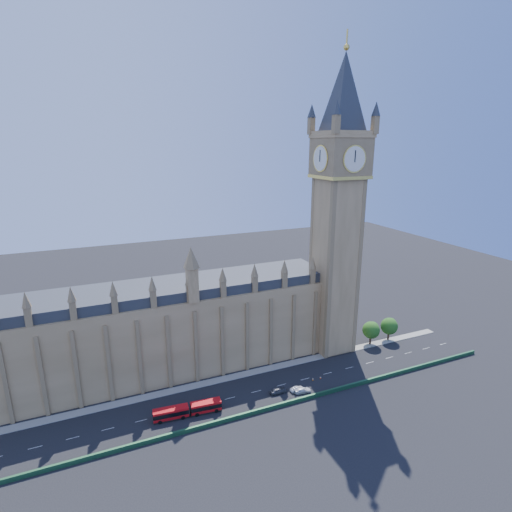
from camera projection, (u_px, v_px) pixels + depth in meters
name	position (u px, v px, depth m)	size (l,w,h in m)	color
ground	(243.00, 395.00, 112.45)	(400.00, 400.00, 0.00)	black
palace_westminster	(138.00, 333.00, 118.79)	(120.00, 20.00, 28.00)	olive
elizabeth_tower	(339.00, 189.00, 124.53)	(20.59, 20.59, 105.00)	olive
bridge_parapet	(256.00, 412.00, 104.31)	(160.00, 0.60, 1.20)	#1E4C2D
kerb_north	(232.00, 377.00, 120.84)	(160.00, 3.00, 0.16)	gray
tree_east_near	(371.00, 329.00, 139.57)	(6.00, 6.00, 8.50)	#382619
tree_east_far	(390.00, 326.00, 142.59)	(6.00, 6.00, 8.50)	#382619
red_bus	(188.00, 410.00, 103.49)	(17.77, 4.14, 2.99)	red
car_grey	(278.00, 391.00, 112.97)	(1.95, 4.85, 1.65)	#44464C
car_silver	(297.00, 389.00, 113.95)	(1.40, 4.03, 1.33)	#B0B2B8
car_white	(302.00, 390.00, 113.29)	(2.05, 5.04, 1.46)	silver
cone_a	(321.00, 378.00, 120.13)	(0.44, 0.44, 0.65)	black
cone_b	(300.00, 388.00, 115.19)	(0.49, 0.49, 0.66)	black
cone_c	(313.00, 379.00, 119.25)	(0.58, 0.58, 0.71)	black
cone_d	(292.00, 388.00, 114.79)	(0.51, 0.51, 0.70)	black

